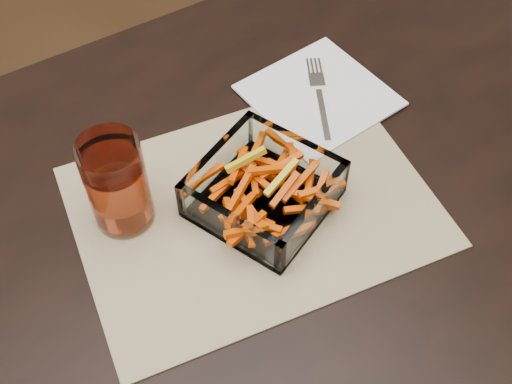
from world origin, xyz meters
TOP-DOWN VIEW (x-y plane):
  - dining_table at (0.00, 0.00)m, footprint 1.60×0.90m
  - placemat at (0.03, 0.03)m, footprint 0.49×0.39m
  - glass_bowl at (0.04, 0.03)m, footprint 0.21×0.21m
  - tumbler at (-0.12, 0.11)m, footprint 0.08×0.08m
  - napkin at (0.22, 0.15)m, footprint 0.20×0.20m
  - fork at (0.21, 0.15)m, footprint 0.09×0.16m

SIDE VIEW (x-z plane):
  - dining_table at x=0.00m, z-range 0.29..1.04m
  - placemat at x=0.03m, z-range 0.75..0.75m
  - napkin at x=0.22m, z-range 0.75..0.76m
  - fork at x=0.21m, z-range 0.76..0.76m
  - glass_bowl at x=0.04m, z-range 0.75..0.81m
  - tumbler at x=-0.12m, z-range 0.75..0.88m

